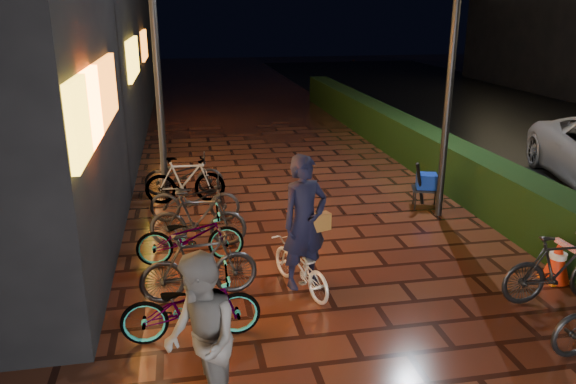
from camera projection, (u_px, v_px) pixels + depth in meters
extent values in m
plane|color=#381911|center=(409.00, 354.00, 6.38)|extent=(80.00, 80.00, 0.00)
cube|color=black|center=(411.00, 141.00, 14.27)|extent=(0.70, 20.00, 1.00)
imported|color=#545356|center=(201.00, 340.00, 5.15)|extent=(0.78, 0.92, 1.69)
cube|color=yellow|center=(86.00, 114.00, 6.35)|extent=(0.08, 2.00, 0.90)
cube|color=orange|center=(102.00, 95.00, 7.75)|extent=(0.08, 3.00, 0.90)
cube|color=yellow|center=(133.00, 58.00, 13.35)|extent=(0.08, 2.80, 0.90)
cube|color=orange|center=(144.00, 45.00, 18.01)|extent=(0.08, 2.20, 0.90)
cylinder|color=black|center=(450.00, 86.00, 9.89)|extent=(0.15, 0.15, 4.84)
cylinder|color=black|center=(157.00, 70.00, 10.83)|extent=(0.18, 0.18, 5.19)
imported|color=silver|center=(300.00, 266.00, 7.72)|extent=(0.91, 1.45, 0.72)
imported|color=black|center=(305.00, 222.00, 7.42)|extent=(0.78, 0.64, 1.83)
cube|color=brown|center=(319.00, 222.00, 7.52)|extent=(0.35, 0.24, 0.23)
cone|color=red|center=(557.00, 260.00, 8.00)|extent=(0.40, 0.40, 0.64)
cube|color=#FF670D|center=(554.00, 279.00, 8.09)|extent=(0.36, 0.36, 0.03)
cube|color=black|center=(426.00, 189.00, 10.92)|extent=(0.63, 0.57, 0.04)
cylinder|color=black|center=(415.00, 201.00, 10.85)|extent=(0.04, 0.04, 0.36)
cylinder|color=black|center=(437.00, 202.00, 10.80)|extent=(0.04, 0.04, 0.36)
cylinder|color=black|center=(413.00, 195.00, 11.17)|extent=(0.04, 0.04, 0.36)
cylinder|color=black|center=(435.00, 196.00, 11.13)|extent=(0.04, 0.04, 0.36)
cube|color=#0B2799|center=(427.00, 181.00, 10.87)|extent=(0.46, 0.42, 0.29)
cylinder|color=black|center=(420.00, 184.00, 10.76)|extent=(0.35, 0.31, 0.92)
imported|color=black|center=(191.00, 306.00, 6.55)|extent=(1.64, 0.59, 0.86)
imported|color=black|center=(184.00, 175.00, 11.68)|extent=(1.67, 0.68, 0.86)
imported|color=black|center=(195.00, 199.00, 10.21)|extent=(1.69, 0.79, 0.86)
imported|color=black|center=(190.00, 236.00, 8.54)|extent=(1.64, 0.60, 0.86)
imported|color=black|center=(199.00, 266.00, 7.46)|extent=(1.62, 0.63, 0.95)
imported|color=black|center=(198.00, 219.00, 9.11)|extent=(1.63, 0.68, 0.95)
imported|color=black|center=(185.00, 180.00, 11.16)|extent=(1.60, 0.50, 0.95)
imported|color=black|center=(559.00, 269.00, 7.37)|extent=(1.60, 0.50, 0.95)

